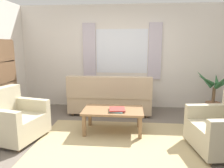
{
  "coord_description": "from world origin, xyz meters",
  "views": [
    {
      "loc": [
        0.22,
        -3.14,
        1.61
      ],
      "look_at": [
        -0.12,
        0.7,
        0.88
      ],
      "focal_mm": 33.29,
      "sensor_mm": 36.0,
      "label": 1
    }
  ],
  "objects_px": {
    "armchair_left": "(13,119)",
    "book_stack_on_table": "(117,110)",
    "potted_plant": "(214,95)",
    "couch": "(110,98)",
    "coffee_table": "(113,112)"
  },
  "relations": [
    {
      "from": "armchair_left",
      "to": "book_stack_on_table",
      "type": "xyz_separation_m",
      "value": [
        1.77,
        0.36,
        0.11
      ]
    },
    {
      "from": "potted_plant",
      "to": "couch",
      "type": "bearing_deg",
      "value": -177.81
    },
    {
      "from": "book_stack_on_table",
      "to": "potted_plant",
      "type": "distance_m",
      "value": 2.51
    },
    {
      "from": "potted_plant",
      "to": "coffee_table",
      "type": "bearing_deg",
      "value": -152.17
    },
    {
      "from": "coffee_table",
      "to": "potted_plant",
      "type": "distance_m",
      "value": 2.54
    },
    {
      "from": "armchair_left",
      "to": "coffee_table",
      "type": "height_order",
      "value": "armchair_left"
    },
    {
      "from": "book_stack_on_table",
      "to": "couch",
      "type": "bearing_deg",
      "value": 101.8
    },
    {
      "from": "coffee_table",
      "to": "potted_plant",
      "type": "relative_size",
      "value": 0.95
    },
    {
      "from": "coffee_table",
      "to": "book_stack_on_table",
      "type": "distance_m",
      "value": 0.14
    },
    {
      "from": "armchair_left",
      "to": "couch",
      "type": "bearing_deg",
      "value": -32.04
    },
    {
      "from": "couch",
      "to": "book_stack_on_table",
      "type": "bearing_deg",
      "value": 101.8
    },
    {
      "from": "coffee_table",
      "to": "armchair_left",
      "type": "bearing_deg",
      "value": -165.32
    },
    {
      "from": "armchair_left",
      "to": "potted_plant",
      "type": "distance_m",
      "value": 4.26
    },
    {
      "from": "armchair_left",
      "to": "book_stack_on_table",
      "type": "distance_m",
      "value": 1.81
    },
    {
      "from": "armchair_left",
      "to": "coffee_table",
      "type": "xyz_separation_m",
      "value": [
        1.69,
        0.44,
        0.03
      ]
    }
  ]
}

